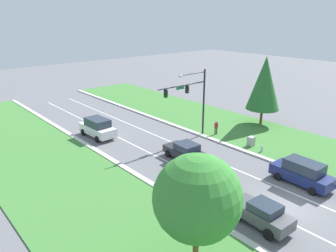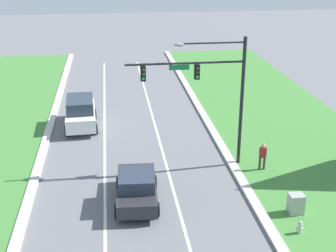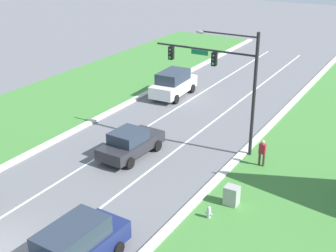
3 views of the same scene
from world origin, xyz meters
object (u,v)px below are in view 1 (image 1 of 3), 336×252
object	(u,v)px
pedestrian	(216,127)
traffic_signal_mast	(192,95)
utility_cabinet	(251,142)
white_suv	(97,127)
charcoal_sedan	(185,151)
fire_hydrant	(262,149)
navy_suv	(302,172)
graphite_sedan	(262,214)
conifer_near_right_tree	(264,83)
oak_near_left_tree	(197,198)

from	to	relation	value
pedestrian	traffic_signal_mast	bearing A→B (deg)	-16.35
utility_cabinet	white_suv	bearing A→B (deg)	129.47
charcoal_sedan	white_suv	bearing A→B (deg)	109.64
charcoal_sedan	traffic_signal_mast	bearing A→B (deg)	43.28
charcoal_sedan	fire_hydrant	distance (m)	7.98
traffic_signal_mast	navy_suv	size ratio (longest dim) A/B	1.51
white_suv	fire_hydrant	world-z (taller)	white_suv
charcoal_sedan	utility_cabinet	world-z (taller)	charcoal_sedan
navy_suv	graphite_sedan	size ratio (longest dim) A/B	1.20
conifer_near_right_tree	oak_near_left_tree	size ratio (longest dim) A/B	1.29
graphite_sedan	fire_hydrant	distance (m)	12.49
oak_near_left_tree	white_suv	bearing A→B (deg)	74.43
graphite_sedan	oak_near_left_tree	size ratio (longest dim) A/B	0.64
white_suv	navy_suv	bearing A→B (deg)	-73.42
fire_hydrant	conifer_near_right_tree	distance (m)	10.37
utility_cabinet	pedestrian	world-z (taller)	pedestrian
navy_suv	oak_near_left_tree	xyz separation A→B (m)	(-13.10, -0.89, 3.22)
graphite_sedan	pedestrian	xyz separation A→B (m)	(10.67, 13.33, 0.07)
graphite_sedan	charcoal_sedan	bearing A→B (deg)	75.54
conifer_near_right_tree	pedestrian	bearing A→B (deg)	170.99
white_suv	charcoal_sedan	size ratio (longest dim) A/B	1.09
charcoal_sedan	oak_near_left_tree	bearing A→B (deg)	-128.12
white_suv	oak_near_left_tree	size ratio (longest dim) A/B	0.76
charcoal_sedan	utility_cabinet	bearing A→B (deg)	-12.42
pedestrian	graphite_sedan	bearing A→B (deg)	54.08
navy_suv	conifer_near_right_tree	xyz separation A→B (m)	(10.62, 11.10, 4.23)
pedestrian	fire_hydrant	world-z (taller)	pedestrian
white_suv	pedestrian	size ratio (longest dim) A/B	2.98
navy_suv	white_suv	bearing A→B (deg)	111.90
charcoal_sedan	navy_suv	world-z (taller)	navy_suv
graphite_sedan	oak_near_left_tree	distance (m)	6.79
white_suv	pedestrian	bearing A→B (deg)	-40.65
traffic_signal_mast	graphite_sedan	size ratio (longest dim) A/B	1.80
pedestrian	fire_hydrant	bearing A→B (deg)	89.98
white_suv	fire_hydrant	size ratio (longest dim) A/B	7.18
graphite_sedan	pedestrian	size ratio (longest dim) A/B	2.48
graphite_sedan	fire_hydrant	xyz separation A→B (m)	(10.36, 6.96, -0.52)
white_suv	traffic_signal_mast	bearing A→B (deg)	-46.27
utility_cabinet	pedestrian	distance (m)	4.75
white_suv	navy_suv	size ratio (longest dim) A/B	1.00
charcoal_sedan	conifer_near_right_tree	xyz separation A→B (m)	(14.52, 1.50, 4.41)
white_suv	charcoal_sedan	xyz separation A→B (m)	(3.24, -10.93, -0.25)
utility_cabinet	charcoal_sedan	bearing A→B (deg)	164.43
traffic_signal_mast	oak_near_left_tree	distance (m)	19.62
white_suv	graphite_sedan	xyz separation A→B (m)	(-0.08, -21.62, -0.23)
white_suv	pedestrian	distance (m)	13.45
charcoal_sedan	navy_suv	size ratio (longest dim) A/B	0.92
fire_hydrant	traffic_signal_mast	bearing A→B (deg)	109.89
charcoal_sedan	fire_hydrant	xyz separation A→B (m)	(7.04, -3.73, -0.51)
traffic_signal_mast	fire_hydrant	distance (m)	9.15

